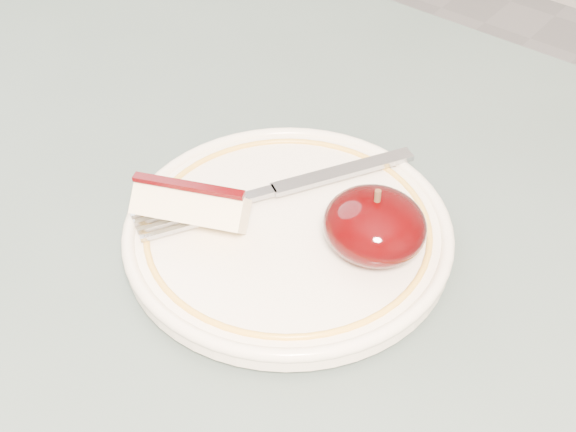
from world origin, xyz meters
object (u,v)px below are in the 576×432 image
Objects in this scene: fork at (271,191)px; apple_half at (375,225)px; table at (150,413)px; plate at (288,232)px.

apple_half is at bearing -60.38° from fork.
table is 4.15× the size of plate.
apple_half is 0.36× the size of fork.
plate is at bearing 75.79° from table.
plate is 0.06m from apple_half.
apple_half reaches higher than table.
plate reaches higher than table.
fork is (-0.08, -0.00, -0.02)m from apple_half.
table is 4.85× the size of fork.
apple_half is at bearing 57.67° from table.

